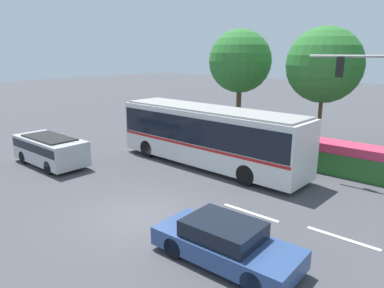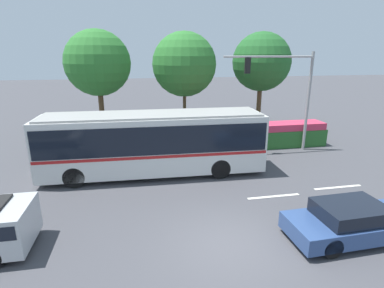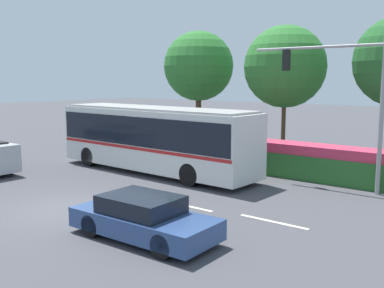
{
  "view_description": "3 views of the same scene",
  "coord_description": "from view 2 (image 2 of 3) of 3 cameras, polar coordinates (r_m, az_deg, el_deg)",
  "views": [
    {
      "loc": [
        9.65,
        -8.2,
        6.02
      ],
      "look_at": [
        -0.89,
        4.1,
        1.88
      ],
      "focal_mm": 33.64,
      "sensor_mm": 36.0,
      "label": 1
    },
    {
      "loc": [
        -2.78,
        -8.17,
        6.04
      ],
      "look_at": [
        -0.33,
        4.43,
        2.18
      ],
      "focal_mm": 28.31,
      "sensor_mm": 36.0,
      "label": 2
    },
    {
      "loc": [
        12.93,
        -9.15,
        4.51
      ],
      "look_at": [
        1.69,
        5.08,
        1.9
      ],
      "focal_mm": 41.85,
      "sensor_mm": 36.0,
      "label": 3
    }
  ],
  "objects": [
    {
      "name": "lane_stripe_mid",
      "position": [
        15.89,
        25.76,
        -7.35
      ],
      "size": [
        2.4,
        0.16,
        0.01
      ],
      "primitive_type": "cube",
      "color": "silver",
      "rests_on": "ground"
    },
    {
      "name": "flowering_hedge",
      "position": [
        20.36,
        10.91,
        1.46
      ],
      "size": [
        10.34,
        1.49,
        1.58
      ],
      "color": "#286028",
      "rests_on": "ground"
    },
    {
      "name": "street_tree_right",
      "position": [
        24.9,
        12.96,
        14.81
      ],
      "size": [
        4.51,
        4.51,
        7.65
      ],
      "color": "brown",
      "rests_on": "ground"
    },
    {
      "name": "street_tree_centre",
      "position": [
        23.01,
        -1.47,
        14.74
      ],
      "size": [
        4.7,
        4.7,
        7.6
      ],
      "color": "brown",
      "rests_on": "ground"
    },
    {
      "name": "city_bus",
      "position": [
        15.43,
        -7.27,
        0.71
      ],
      "size": [
        11.24,
        2.92,
        3.19
      ],
      "rotation": [
        0.0,
        0.0,
        3.11
      ],
      "color": "silver",
      "rests_on": "ground"
    },
    {
      "name": "street_tree_left",
      "position": [
        22.63,
        -17.34,
        14.31
      ],
      "size": [
        4.53,
        4.53,
        7.65
      ],
      "color": "brown",
      "rests_on": "ground"
    },
    {
      "name": "lane_stripe_near",
      "position": [
        13.95,
        15.11,
        -9.51
      ],
      "size": [
        2.4,
        0.16,
        0.01
      ],
      "primitive_type": "cube",
      "color": "silver",
      "rests_on": "ground"
    },
    {
      "name": "sedan_foreground",
      "position": [
        11.82,
        27.82,
        -12.79
      ],
      "size": [
        4.45,
        1.95,
        1.25
      ],
      "rotation": [
        0.0,
        0.0,
        0.02
      ],
      "color": "navy",
      "rests_on": "ground"
    },
    {
      "name": "ground_plane",
      "position": [
        10.54,
        6.73,
        -18.37
      ],
      "size": [
        140.0,
        140.0,
        0.0
      ],
      "primitive_type": "plane",
      "color": "#444449"
    },
    {
      "name": "traffic_light_pole",
      "position": [
        19.66,
        17.79,
        10.41
      ],
      "size": [
        5.68,
        0.24,
        6.15
      ],
      "rotation": [
        0.0,
        0.0,
        3.14
      ],
      "color": "gray",
      "rests_on": "ground"
    }
  ]
}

